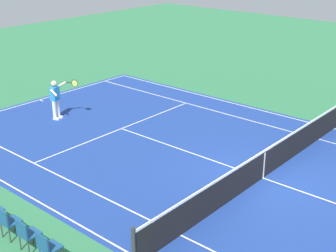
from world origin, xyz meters
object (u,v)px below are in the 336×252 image
object	(u,v)px
tennis_net	(264,164)
spectator_chair_1	(27,233)
tennis_player_near	(56,98)
spectator_chair_0	(47,246)

from	to	relation	value
tennis_net	spectator_chair_1	distance (m)	7.42
tennis_player_near	spectator_chair_0	bearing A→B (deg)	141.63
tennis_player_near	spectator_chair_1	bearing A→B (deg)	138.46
spectator_chair_1	spectator_chair_0	bearing A→B (deg)	180.00
tennis_net	spectator_chair_1	size ratio (longest dim) A/B	13.30
tennis_net	tennis_player_near	size ratio (longest dim) A/B	6.89
tennis_player_near	spectator_chair_0	size ratio (longest dim) A/B	1.93
tennis_player_near	spectator_chair_1	world-z (taller)	tennis_player_near
tennis_net	tennis_player_near	world-z (taller)	tennis_player_near
spectator_chair_0	spectator_chair_1	size ratio (longest dim) A/B	1.00
tennis_net	tennis_player_near	bearing A→B (deg)	5.91
tennis_net	spectator_chair_0	distance (m)	7.20
tennis_player_near	spectator_chair_0	distance (m)	9.80
tennis_player_near	spectator_chair_1	distance (m)	9.17
tennis_player_near	spectator_chair_1	size ratio (longest dim) A/B	1.93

